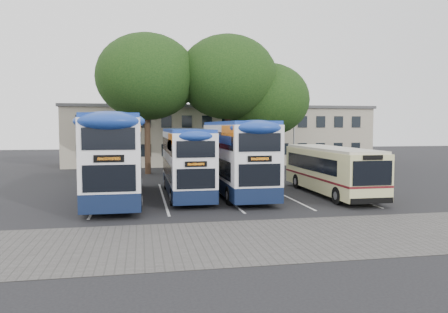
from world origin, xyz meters
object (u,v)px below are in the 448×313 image
object	(u,v)px
bus_dd_left	(116,154)
bus_single	(331,168)
tree_left	(147,77)
lamp_post	(294,115)
bus_dd_right	(236,154)
tree_right	(267,100)
bus_dd_mid	(186,159)
tree_mid	(228,77)

from	to	relation	value
bus_dd_left	bus_single	world-z (taller)	bus_dd_left
tree_left	bus_single	bearing A→B (deg)	-52.00
lamp_post	bus_dd_right	size ratio (longest dim) A/B	0.87
bus_dd_left	tree_right	bearing A→B (deg)	47.43
bus_dd_mid	bus_single	world-z (taller)	bus_dd_mid
tree_left	bus_single	size ratio (longest dim) A/B	1.26
tree_left	tree_right	bearing A→B (deg)	3.63
tree_mid	bus_single	xyz separation A→B (m)	(3.62, -13.16, -6.67)
tree_mid	bus_dd_mid	distance (m)	14.30
bus_dd_left	bus_dd_mid	bearing A→B (deg)	10.34
lamp_post	bus_single	xyz separation A→B (m)	(-3.42, -15.82, -3.49)
bus_dd_left	bus_dd_right	xyz separation A→B (m)	(6.91, 0.72, -0.17)
bus_dd_left	bus_single	xyz separation A→B (m)	(12.37, -0.46, -0.97)
lamp_post	bus_dd_mid	size ratio (longest dim) A/B	0.97
tree_left	bus_dd_right	world-z (taller)	tree_left
tree_left	bus_dd_left	distance (m)	14.26
tree_mid	bus_single	world-z (taller)	tree_mid
tree_left	bus_dd_right	bearing A→B (deg)	-67.68
bus_dd_right	tree_left	bearing A→B (deg)	112.32
tree_right	bus_single	size ratio (longest dim) A/B	1.03
lamp_post	tree_mid	size ratio (longest dim) A/B	0.76
bus_dd_mid	bus_dd_right	size ratio (longest dim) A/B	0.90
lamp_post	tree_left	size ratio (longest dim) A/B	0.77
lamp_post	bus_dd_mid	distance (m)	19.09
bus_dd_left	bus_dd_right	world-z (taller)	bus_dd_left
bus_dd_right	bus_single	distance (m)	5.64
tree_right	bus_single	world-z (taller)	tree_right
bus_single	lamp_post	bearing A→B (deg)	77.79
bus_dd_left	bus_dd_right	distance (m)	6.95
bus_dd_mid	bus_single	xyz separation A→B (m)	(8.47, -1.17, -0.55)
tree_mid	bus_dd_left	size ratio (longest dim) A/B	1.07
lamp_post	tree_right	xyz separation A→B (m)	(-3.26, -1.72, 1.35)
tree_right	bus_dd_mid	size ratio (longest dim) A/B	1.04
bus_dd_right	bus_single	world-z (taller)	bus_dd_right
lamp_post	tree_right	distance (m)	3.93
tree_mid	bus_dd_right	distance (m)	13.47
lamp_post	tree_left	bearing A→B (deg)	-170.24
tree_mid	bus_dd_mid	world-z (taller)	tree_mid
tree_right	bus_single	bearing A→B (deg)	-90.65
tree_left	tree_mid	bearing A→B (deg)	-2.21
tree_left	bus_dd_left	bearing A→B (deg)	-98.27
tree_left	bus_dd_left	world-z (taller)	tree_left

